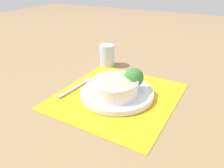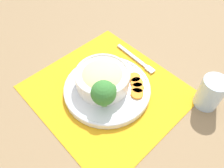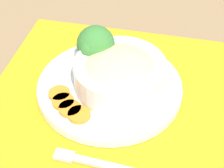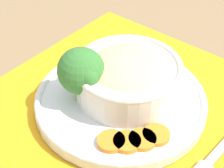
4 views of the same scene
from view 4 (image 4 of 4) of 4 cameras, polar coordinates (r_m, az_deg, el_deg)
name	(u,v)px [view 4 (image 4 of 4)]	position (r m, az deg, el deg)	size (l,w,h in m)	color
ground_plane	(121,106)	(0.62, 1.32, -3.44)	(4.00, 4.00, 0.00)	#8C704C
placemat	(121,106)	(0.62, 1.32, -3.31)	(0.45, 0.48, 0.00)	orange
plate	(121,100)	(0.61, 1.34, -2.40)	(0.28, 0.28, 0.02)	silver
bowl	(130,76)	(0.59, 2.77, 1.22)	(0.17, 0.17, 0.07)	silver
broccoli_floret	(81,72)	(0.57, -4.71, 1.91)	(0.07, 0.07, 0.09)	#84AD5B
carrot_slice_near	(111,141)	(0.53, -0.13, -8.72)	(0.04, 0.04, 0.01)	orange
carrot_slice_middle	(127,142)	(0.53, 2.30, -8.79)	(0.04, 0.04, 0.01)	orange
carrot_slice_far	(142,140)	(0.54, 4.65, -8.44)	(0.04, 0.04, 0.01)	orange
carrot_slice_extra	(156,135)	(0.55, 6.75, -7.69)	(0.04, 0.04, 0.01)	orange
fork	(222,148)	(0.57, 16.40, -9.33)	(0.04, 0.18, 0.01)	#B7B7BC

